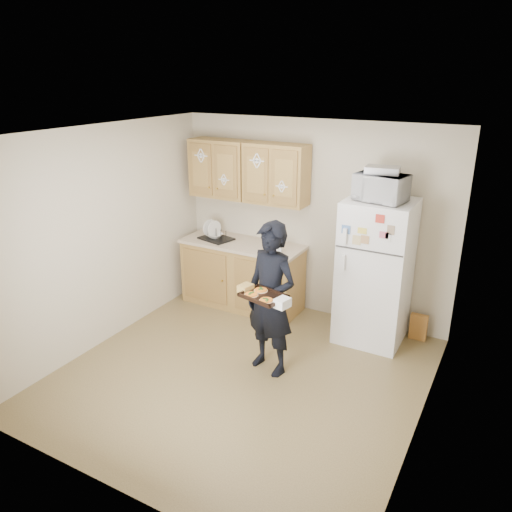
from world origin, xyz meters
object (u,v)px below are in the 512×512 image
object	(u,v)px
refrigerator	(375,272)
baking_tray	(263,297)
microwave	(381,188)
person	(271,299)
dish_rack	(216,233)

from	to	relation	value
refrigerator	baking_tray	distance (m)	1.62
baking_tray	microwave	world-z (taller)	microwave
person	baking_tray	distance (m)	0.34
person	baking_tray	world-z (taller)	person
microwave	dish_rack	world-z (taller)	microwave
person	dish_rack	distance (m)	1.86
refrigerator	person	distance (m)	1.39
person	microwave	distance (m)	1.69
refrigerator	microwave	distance (m)	1.00
person	baking_tray	xyz separation A→B (m)	(0.07, -0.29, 0.16)
refrigerator	baking_tray	bearing A→B (deg)	-114.86
microwave	dish_rack	distance (m)	2.34
refrigerator	microwave	size ratio (longest dim) A/B	3.19
person	baking_tray	bearing A→B (deg)	-63.10
refrigerator	microwave	xyz separation A→B (m)	(-0.01, -0.05, 1.00)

